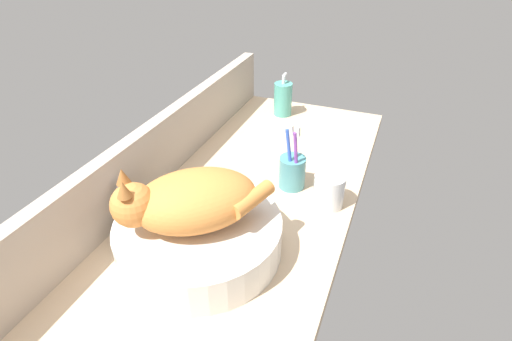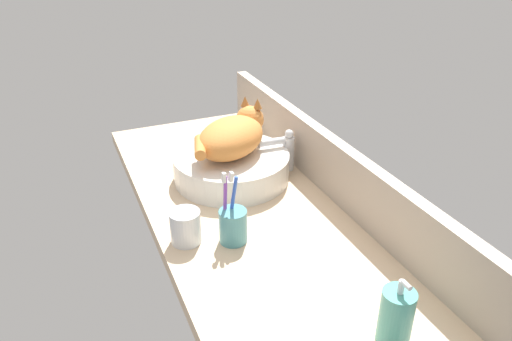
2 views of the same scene
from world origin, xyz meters
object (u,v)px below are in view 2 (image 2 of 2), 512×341
Objects in this scene: sink_basin at (232,167)px; toothbrush_cup at (233,224)px; soap_dispenser at (396,317)px; water_glass at (186,229)px; cat at (233,135)px; faucet at (285,149)px.

toothbrush_cup is at bearing -20.10° from sink_basin.
soap_dispenser reaches higher than water_glass.
cat reaches higher than water_glass.
cat is at bearing 139.68° from water_glass.
faucet is at bearing 86.28° from sink_basin.
toothbrush_cup is (31.39, -12.16, -9.19)cm from cat.
faucet is 72.85cm from soap_dispenser.
cat reaches higher than faucet.
toothbrush_cup is at bearing -44.38° from faucet.
faucet is at bearing 135.62° from toothbrush_cup.
cat is at bearing 158.83° from toothbrush_cup.
faucet is (1.14, 17.56, 3.21)cm from sink_basin.
toothbrush_cup is at bearing -158.55° from soap_dispenser.
cat is 3.53× the size of water_glass.
soap_dispenser is at bearing 21.45° from toothbrush_cup.
cat is at bearing 132.44° from sink_basin.
toothbrush_cup is (-42.51, -16.70, -1.20)cm from soap_dispenser.
cat is (-0.92, 1.01, 9.86)cm from sink_basin.
toothbrush_cup is (30.47, -11.15, 0.67)cm from sink_basin.
faucet is 0.73× the size of toothbrush_cup.
faucet is at bearing 82.88° from cat.
cat is at bearing -97.12° from faucet.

